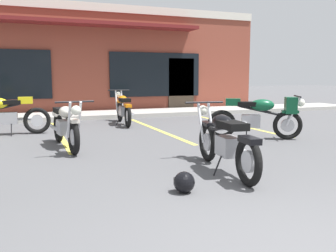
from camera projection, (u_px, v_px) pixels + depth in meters
ground_plane at (161, 165)px, 5.84m from camera, size 80.00×80.00×0.00m
sidewalk_kerb at (87, 115)px, 12.54m from camera, size 22.00×1.80×0.14m
brick_storefront_building at (70, 62)px, 16.22m from camera, size 14.41×7.23×4.02m
painted_stall_lines at (111, 132)px, 9.23m from camera, size 7.48×4.80×0.01m
motorcycle_foreground_classic at (225, 141)px, 5.35m from camera, size 0.70×2.11×0.98m
motorcycle_red_sportbike at (123, 108)px, 10.68m from camera, size 0.68×2.11×0.98m
motorcycle_black_cruiser at (260, 115)px, 8.15m from camera, size 1.90×1.28×0.98m
motorcycle_blue_standard at (65, 125)px, 7.11m from camera, size 0.66×2.11×0.98m
helmet_on_pavement at (184, 182)px, 4.42m from camera, size 0.26×0.26×0.26m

